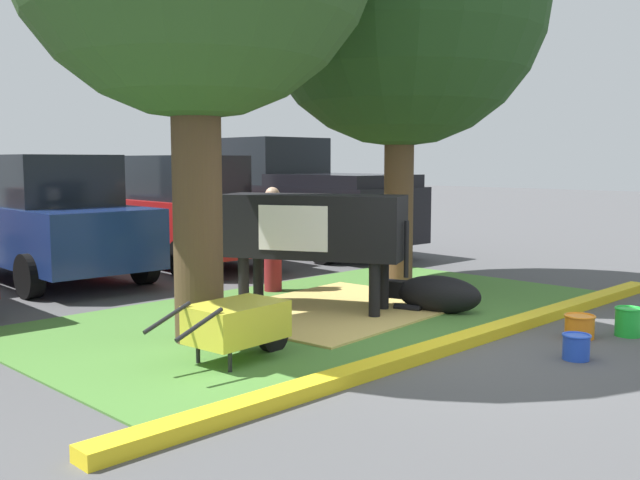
{
  "coord_description": "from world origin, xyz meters",
  "views": [
    {
      "loc": [
        -6.16,
        -4.14,
        1.93
      ],
      "look_at": [
        0.5,
        2.49,
        0.9
      ],
      "focal_mm": 40.75,
      "sensor_mm": 36.0,
      "label": 1
    }
  ],
  "objects_px": {
    "wheelbarrow": "(239,323)",
    "bucket_blue": "(576,346)",
    "calf_lying": "(436,294)",
    "sedan_red": "(182,212)",
    "shade_tree_right": "(401,1)",
    "cow_holstein": "(305,227)",
    "bucket_orange": "(580,326)",
    "bucket_green": "(628,321)",
    "hatchback_white": "(49,219)",
    "pickup_truck_black": "(298,199)",
    "person_handler": "(273,236)"
  },
  "relations": [
    {
      "from": "bucket_blue",
      "to": "hatchback_white",
      "type": "xyz_separation_m",
      "value": [
        -1.46,
        8.27,
        0.85
      ]
    },
    {
      "from": "calf_lying",
      "to": "pickup_truck_black",
      "type": "bearing_deg",
      "value": 61.84
    },
    {
      "from": "bucket_green",
      "to": "calf_lying",
      "type": "bearing_deg",
      "value": 102.39
    },
    {
      "from": "bucket_green",
      "to": "shade_tree_right",
      "type": "bearing_deg",
      "value": 81.5
    },
    {
      "from": "wheelbarrow",
      "to": "bucket_blue",
      "type": "height_order",
      "value": "wheelbarrow"
    },
    {
      "from": "cow_holstein",
      "to": "person_handler",
      "type": "xyz_separation_m",
      "value": [
        0.6,
        1.31,
        -0.26
      ]
    },
    {
      "from": "bucket_green",
      "to": "sedan_red",
      "type": "distance_m",
      "value": 8.25
    },
    {
      "from": "calf_lying",
      "to": "wheelbarrow",
      "type": "xyz_separation_m",
      "value": [
        -3.2,
        -0.01,
        0.15
      ]
    },
    {
      "from": "shade_tree_right",
      "to": "wheelbarrow",
      "type": "height_order",
      "value": "shade_tree_right"
    },
    {
      "from": "pickup_truck_black",
      "to": "hatchback_white",
      "type": "bearing_deg",
      "value": 178.75
    },
    {
      "from": "cow_holstein",
      "to": "hatchback_white",
      "type": "distance_m",
      "value": 4.9
    },
    {
      "from": "person_handler",
      "to": "calf_lying",
      "type": "bearing_deg",
      "value": -79.13
    },
    {
      "from": "bucket_green",
      "to": "hatchback_white",
      "type": "distance_m",
      "value": 8.74
    },
    {
      "from": "bucket_orange",
      "to": "shade_tree_right",
      "type": "bearing_deg",
      "value": 73.01
    },
    {
      "from": "person_handler",
      "to": "bucket_blue",
      "type": "height_order",
      "value": "person_handler"
    },
    {
      "from": "hatchback_white",
      "to": "pickup_truck_black",
      "type": "xyz_separation_m",
      "value": [
        5.44,
        -0.12,
        0.13
      ]
    },
    {
      "from": "hatchback_white",
      "to": "pickup_truck_black",
      "type": "distance_m",
      "value": 5.45
    },
    {
      "from": "bucket_blue",
      "to": "bucket_orange",
      "type": "distance_m",
      "value": 0.92
    },
    {
      "from": "shade_tree_right",
      "to": "sedan_red",
      "type": "distance_m",
      "value": 5.62
    },
    {
      "from": "bucket_blue",
      "to": "pickup_truck_black",
      "type": "relative_size",
      "value": 0.05
    },
    {
      "from": "wheelbarrow",
      "to": "bucket_orange",
      "type": "bearing_deg",
      "value": -30.44
    },
    {
      "from": "shade_tree_right",
      "to": "person_handler",
      "type": "distance_m",
      "value": 3.9
    },
    {
      "from": "person_handler",
      "to": "bucket_green",
      "type": "height_order",
      "value": "person_handler"
    },
    {
      "from": "bucket_orange",
      "to": "bucket_blue",
      "type": "bearing_deg",
      "value": -156.65
    },
    {
      "from": "sedan_red",
      "to": "hatchback_white",
      "type": "bearing_deg",
      "value": 179.32
    },
    {
      "from": "bucket_blue",
      "to": "pickup_truck_black",
      "type": "height_order",
      "value": "pickup_truck_black"
    },
    {
      "from": "cow_holstein",
      "to": "wheelbarrow",
      "type": "relative_size",
      "value": 1.81
    },
    {
      "from": "shade_tree_right",
      "to": "pickup_truck_black",
      "type": "bearing_deg",
      "value": 64.54
    },
    {
      "from": "shade_tree_right",
      "to": "hatchback_white",
      "type": "height_order",
      "value": "shade_tree_right"
    },
    {
      "from": "hatchback_white",
      "to": "bucket_blue",
      "type": "bearing_deg",
      "value": -79.98
    },
    {
      "from": "calf_lying",
      "to": "sedan_red",
      "type": "height_order",
      "value": "sedan_red"
    },
    {
      "from": "hatchback_white",
      "to": "shade_tree_right",
      "type": "bearing_deg",
      "value": -53.72
    },
    {
      "from": "bucket_blue",
      "to": "person_handler",
      "type": "bearing_deg",
      "value": 86.01
    },
    {
      "from": "calf_lying",
      "to": "bucket_green",
      "type": "height_order",
      "value": "calf_lying"
    },
    {
      "from": "wheelbarrow",
      "to": "pickup_truck_black",
      "type": "xyz_separation_m",
      "value": [
        6.35,
        5.89,
        0.73
      ]
    },
    {
      "from": "cow_holstein",
      "to": "bucket_orange",
      "type": "height_order",
      "value": "cow_holstein"
    },
    {
      "from": "wheelbarrow",
      "to": "sedan_red",
      "type": "height_order",
      "value": "sedan_red"
    },
    {
      "from": "shade_tree_right",
      "to": "bucket_blue",
      "type": "distance_m",
      "value": 5.85
    },
    {
      "from": "cow_holstein",
      "to": "person_handler",
      "type": "height_order",
      "value": "person_handler"
    },
    {
      "from": "cow_holstein",
      "to": "bucket_orange",
      "type": "distance_m",
      "value": 3.48
    },
    {
      "from": "person_handler",
      "to": "bucket_orange",
      "type": "bearing_deg",
      "value": -83.48
    },
    {
      "from": "calf_lying",
      "to": "bucket_blue",
      "type": "distance_m",
      "value": 2.42
    },
    {
      "from": "shade_tree_right",
      "to": "bucket_orange",
      "type": "distance_m",
      "value": 5.4
    },
    {
      "from": "calf_lying",
      "to": "sedan_red",
      "type": "xyz_separation_m",
      "value": [
        0.26,
        5.97,
        0.75
      ]
    },
    {
      "from": "cow_holstein",
      "to": "calf_lying",
      "type": "relative_size",
      "value": 2.2
    },
    {
      "from": "bucket_orange",
      "to": "pickup_truck_black",
      "type": "relative_size",
      "value": 0.06
    },
    {
      "from": "calf_lying",
      "to": "person_handler",
      "type": "distance_m",
      "value": 2.68
    },
    {
      "from": "bucket_orange",
      "to": "hatchback_white",
      "type": "distance_m",
      "value": 8.28
    },
    {
      "from": "shade_tree_right",
      "to": "calf_lying",
      "type": "distance_m",
      "value": 4.38
    },
    {
      "from": "shade_tree_right",
      "to": "hatchback_white",
      "type": "xyz_separation_m",
      "value": [
        -3.34,
        4.54,
        -3.25
      ]
    }
  ]
}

